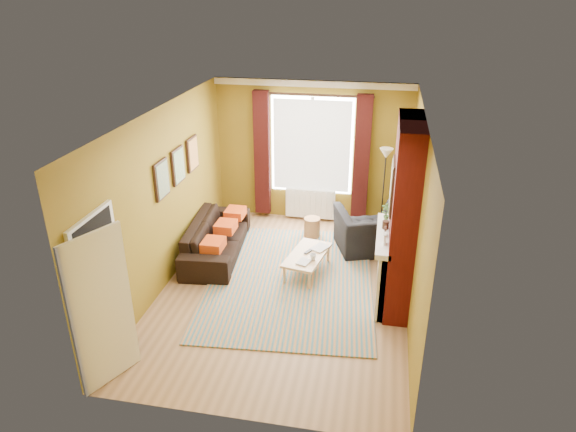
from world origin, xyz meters
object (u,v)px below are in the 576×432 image
(armchair, at_px, (371,231))
(wicker_stool, at_px, (312,228))
(floor_lamp, at_px, (385,167))
(coffee_table, at_px, (307,256))
(sofa, at_px, (217,237))

(armchair, height_order, wicker_stool, armchair)
(armchair, distance_m, wicker_stool, 1.18)
(floor_lamp, bearing_deg, wicker_stool, -160.84)
(armchair, height_order, coffee_table, armchair)
(sofa, relative_size, floor_lamp, 1.29)
(sofa, height_order, armchair, armchair)
(wicker_stool, bearing_deg, armchair, -16.28)
(sofa, height_order, wicker_stool, sofa)
(sofa, distance_m, wicker_stool, 1.86)
(armchair, height_order, floor_lamp, floor_lamp)
(armchair, relative_size, coffee_table, 1.04)
(coffee_table, relative_size, floor_lamp, 0.68)
(sofa, bearing_deg, wicker_stool, -63.69)
(armchair, relative_size, floor_lamp, 0.70)
(floor_lamp, bearing_deg, sofa, -153.54)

